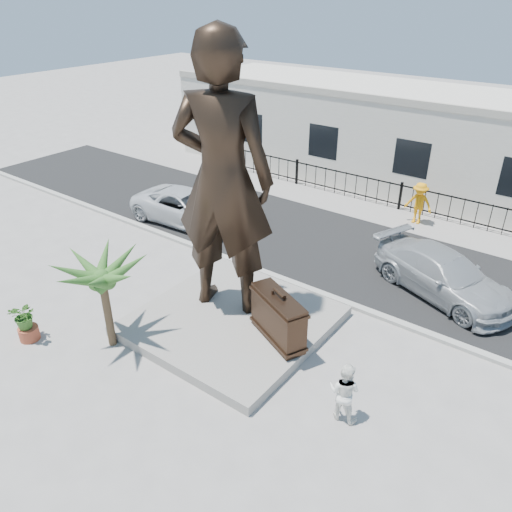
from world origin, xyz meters
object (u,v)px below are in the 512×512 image
Objects in this scene: statue at (223,180)px; suitcase at (278,318)px; tourist at (344,392)px; car_white at (188,207)px.

suitcase is (2.30, -0.55, -3.29)m from statue.
suitcase is at bearing -30.99° from tourist.
car_white is at bearing -54.63° from statue.
statue reaches higher than car_white.
tourist is (2.70, -1.23, -0.21)m from suitcase.
statue is 5.12× the size of tourist.
statue is 6.36m from tourist.
suitcase is 1.25× the size of tourist.
suitcase is at bearing -124.29° from car_white.
statue is 7.72m from car_white.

